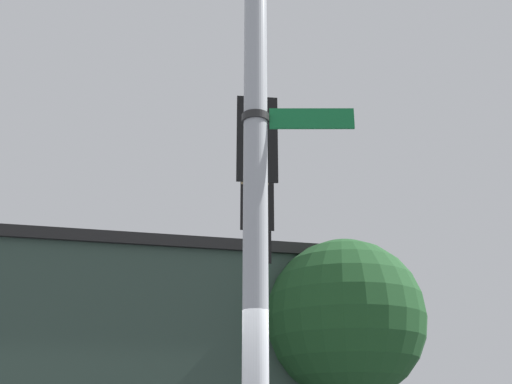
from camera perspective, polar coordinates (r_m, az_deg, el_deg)
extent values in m
cylinder|color=#ADB2B7|center=(6.25, -0.05, -2.84)|extent=(0.24, 0.24, 6.63)
cylinder|color=#ADB2B7|center=(10.63, 0.00, 4.38)|extent=(1.00, 7.36, 0.18)
cylinder|color=black|center=(9.06, -0.02, 7.72)|extent=(0.08, 0.08, 0.18)
cube|color=tan|center=(8.79, -0.02, 4.18)|extent=(0.36, 0.30, 1.05)
sphere|color=#590F0F|center=(9.10, -0.15, 5.70)|extent=(0.22, 0.22, 0.22)
cube|color=tan|center=(9.17, -0.16, 6.20)|extent=(0.24, 0.20, 0.03)
sphere|color=yellow|center=(8.96, -0.15, 3.68)|extent=(0.22, 0.22, 0.22)
cube|color=tan|center=(9.01, -0.16, 4.21)|extent=(0.24, 0.20, 0.03)
sphere|color=#0F4C19|center=(8.82, -0.15, 1.61)|extent=(0.22, 0.22, 0.22)
cube|color=tan|center=(8.88, -0.16, 2.15)|extent=(0.24, 0.20, 0.03)
cube|color=black|center=(8.63, 0.11, 4.64)|extent=(0.54, 0.03, 1.22)
cylinder|color=black|center=(10.96, 0.00, 2.55)|extent=(0.08, 0.08, 0.18)
cube|color=tan|center=(10.74, 0.00, -0.48)|extent=(0.36, 0.30, 1.05)
sphere|color=#590F0F|center=(11.04, -0.11, 0.90)|extent=(0.22, 0.22, 0.22)
cube|color=tan|center=(11.09, -0.12, 1.34)|extent=(0.24, 0.20, 0.03)
sphere|color=yellow|center=(10.92, -0.11, -0.81)|extent=(0.22, 0.22, 0.22)
cube|color=tan|center=(10.97, -0.12, -0.36)|extent=(0.24, 0.20, 0.03)
sphere|color=#0F4C19|center=(10.81, -0.11, -2.56)|extent=(0.22, 0.22, 0.22)
cube|color=tan|center=(10.86, -0.12, -2.10)|extent=(0.24, 0.20, 0.03)
cube|color=black|center=(10.58, 0.10, -0.17)|extent=(0.54, 0.03, 1.22)
cylinder|color=black|center=(12.94, 0.01, -1.08)|extent=(0.08, 0.08, 0.18)
cube|color=tan|center=(12.75, 0.01, -3.69)|extent=(0.36, 0.30, 1.05)
sphere|color=#590F0F|center=(13.03, -0.08, -2.45)|extent=(0.22, 0.22, 0.22)
cube|color=tan|center=(13.08, -0.09, -2.06)|extent=(0.24, 0.20, 0.03)
sphere|color=yellow|center=(12.93, -0.08, -3.93)|extent=(0.22, 0.22, 0.22)
cube|color=tan|center=(12.97, -0.09, -3.53)|extent=(0.24, 0.20, 0.03)
sphere|color=#0F4C19|center=(12.83, -0.08, -5.43)|extent=(0.22, 0.22, 0.22)
cube|color=tan|center=(12.88, -0.09, -5.02)|extent=(0.24, 0.20, 0.03)
cube|color=black|center=(12.58, 0.10, -3.47)|extent=(0.54, 0.03, 1.22)
cube|color=#147238|center=(6.70, 4.84, 6.33)|extent=(0.85, 0.13, 0.22)
cube|color=white|center=(6.71, 4.81, 6.27)|extent=(0.85, 0.10, 0.04)
cylinder|color=#262626|center=(6.67, -0.04, 6.35)|extent=(0.28, 0.28, 0.08)
cube|color=#33473D|center=(19.44, -9.23, -15.55)|extent=(10.39, 7.34, 5.91)
cube|color=#193F1E|center=(22.88, -9.84, -15.45)|extent=(8.82, 1.99, 0.30)
cube|color=black|center=(19.92, -8.74, -6.63)|extent=(10.80, 7.64, 0.30)
sphere|color=#1E4C23|center=(17.16, 7.77, -10.80)|extent=(4.05, 4.05, 4.05)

